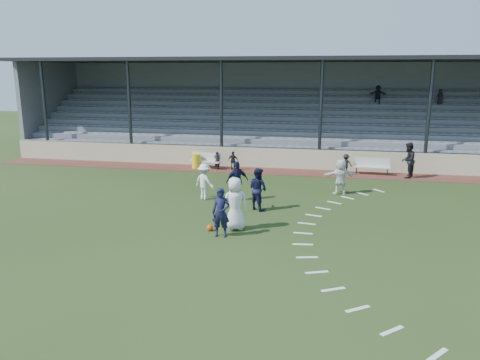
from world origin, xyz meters
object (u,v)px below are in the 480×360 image
bench_left (206,159)px  bench_right (372,165)px  trash_bin (196,161)px  official (408,160)px  player_white_lead (235,204)px  football (210,228)px  player_navy_lead (221,213)px

bench_left → bench_right: (9.78, 0.13, 0.00)m
bench_left → trash_bin: size_ratio=2.36×
official → player_white_lead: bearing=-14.0°
bench_left → football: 11.48m
trash_bin → football: size_ratio=3.62×
bench_left → player_navy_lead: bearing=-56.8°
bench_left → football: size_ratio=8.56×
bench_right → football: (-6.58, -11.14, -0.47)m
bench_left → official: (11.64, -0.38, 0.41)m
football → player_navy_lead: player_navy_lead is taller
bench_right → official: (1.86, -0.51, 0.41)m
trash_bin → official: 12.17m
trash_bin → player_white_lead: 11.48m
trash_bin → official: official is taller
official → player_navy_lead: bearing=-13.1°
bench_right → player_navy_lead: bearing=-114.5°
official → football: bearing=-16.2°
bench_left → player_white_lead: 11.44m
trash_bin → player_navy_lead: size_ratio=0.49×
trash_bin → bench_right: bearing=1.7°
bench_right → player_navy_lead: (-6.03, -11.63, 0.30)m
bench_left → official: official is taller
football → official: size_ratio=0.12×
bench_right → trash_bin: bench_right is taller
player_navy_lead → official: 13.64m
trash_bin → player_white_lead: (4.61, -10.50, 0.55)m
football → trash_bin: bearing=109.0°
bench_right → player_white_lead: (-5.69, -10.81, 0.42)m
bench_right → trash_bin: bearing=-175.4°
bench_right → football: bench_right is taller
trash_bin → player_white_lead: player_white_lead is taller
football → player_white_lead: size_ratio=0.12×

